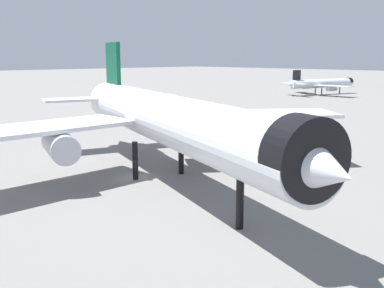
{
  "coord_description": "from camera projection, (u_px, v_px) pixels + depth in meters",
  "views": [
    {
      "loc": [
        44.28,
        -32.88,
        15.14
      ],
      "look_at": [
        10.69,
        -0.52,
        5.97
      ],
      "focal_mm": 41.83,
      "sensor_mm": 36.0,
      "label": 1
    }
  ],
  "objects": [
    {
      "name": "airliner_near_gate",
      "position": [
        165.0,
        120.0,
        53.81
      ],
      "size": [
        58.84,
        52.29,
        17.32
      ],
      "rotation": [
        0.0,
        0.0,
        -0.32
      ],
      "color": "silver",
      "rests_on": "ground"
    },
    {
      "name": "airliner_far_taxiway",
      "position": [
        321.0,
        84.0,
        179.0
      ],
      "size": [
        31.27,
        35.04,
        9.96
      ],
      "rotation": [
        0.0,
        0.0,
        1.29
      ],
      "color": "silver",
      "rests_on": "ground"
    },
    {
      "name": "ground",
      "position": [
        136.0,
        178.0,
        56.59
      ],
      "size": [
        900.0,
        900.0,
        0.0
      ],
      "primitive_type": "plane",
      "color": "slate"
    }
  ]
}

